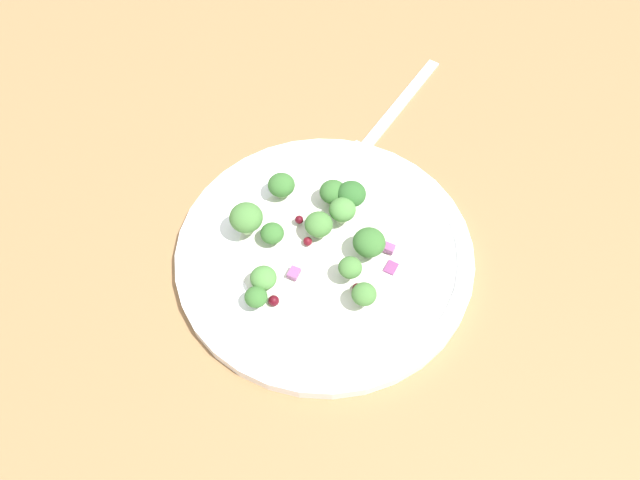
{
  "coord_description": "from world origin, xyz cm",
  "views": [
    {
      "loc": [
        -29.08,
        -4.23,
        48.9
      ],
      "look_at": [
        1.13,
        0.42,
        2.7
      ],
      "focal_mm": 35.64,
      "sensor_mm": 36.0,
      "label": 1
    }
  ],
  "objects_px": {
    "plate": "(320,251)",
    "broccoli_floret_1": "(369,243)",
    "broccoli_floret_0": "(281,185)",
    "fork": "(388,118)",
    "broccoli_floret_2": "(263,278)"
  },
  "relations": [
    {
      "from": "fork",
      "to": "broccoli_floret_0",
      "type": "bearing_deg",
      "value": 144.62
    },
    {
      "from": "plate",
      "to": "fork",
      "type": "bearing_deg",
      "value": -14.11
    },
    {
      "from": "plate",
      "to": "fork",
      "type": "height_order",
      "value": "plate"
    },
    {
      "from": "plate",
      "to": "broccoli_floret_0",
      "type": "height_order",
      "value": "broccoli_floret_0"
    },
    {
      "from": "broccoli_floret_0",
      "to": "plate",
      "type": "bearing_deg",
      "value": -140.32
    },
    {
      "from": "broccoli_floret_2",
      "to": "plate",
      "type": "bearing_deg",
      "value": -41.7
    },
    {
      "from": "broccoli_floret_0",
      "to": "broccoli_floret_1",
      "type": "xyz_separation_m",
      "value": [
        -0.05,
        -0.09,
        0.0
      ]
    },
    {
      "from": "fork",
      "to": "plate",
      "type": "bearing_deg",
      "value": 165.89
    },
    {
      "from": "fork",
      "to": "broccoli_floret_1",
      "type": "bearing_deg",
      "value": 179.26
    },
    {
      "from": "broccoli_floret_0",
      "to": "fork",
      "type": "xyz_separation_m",
      "value": [
        0.13,
        -0.09,
        -0.03
      ]
    },
    {
      "from": "plate",
      "to": "fork",
      "type": "relative_size",
      "value": 1.51
    },
    {
      "from": "plate",
      "to": "broccoli_floret_1",
      "type": "distance_m",
      "value": 0.05
    },
    {
      "from": "broccoli_floret_0",
      "to": "fork",
      "type": "distance_m",
      "value": 0.16
    },
    {
      "from": "broccoli_floret_1",
      "to": "broccoli_floret_2",
      "type": "relative_size",
      "value": 1.26
    },
    {
      "from": "plate",
      "to": "broccoli_floret_1",
      "type": "height_order",
      "value": "broccoli_floret_1"
    }
  ]
}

